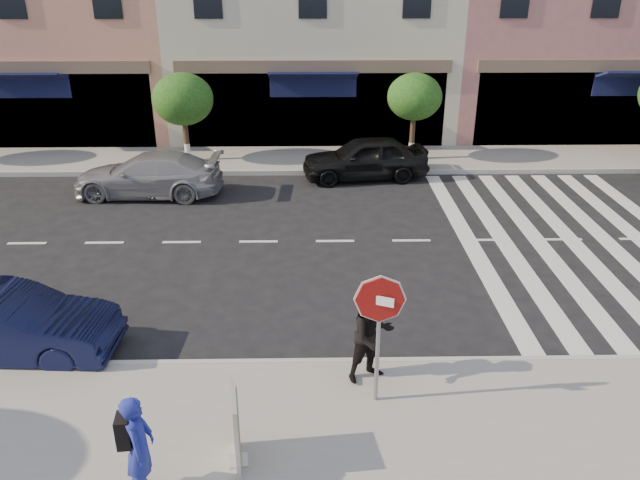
{
  "coord_description": "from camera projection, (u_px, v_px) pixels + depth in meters",
  "views": [
    {
      "loc": [
        -0.66,
        -10.81,
        6.74
      ],
      "look_at": [
        -0.45,
        0.99,
        1.4
      ],
      "focal_mm": 35.0,
      "sensor_mm": 36.0,
      "label": 1
    }
  ],
  "objects": [
    {
      "name": "photographer",
      "position": [
        140.0,
        447.0,
        8.12
      ],
      "size": [
        0.43,
        0.61,
        1.57
      ],
      "primitive_type": "imported",
      "rotation": [
        0.0,
        0.0,
        1.67
      ],
      "color": "navy",
      "rests_on": "sidewalk_near"
    },
    {
      "name": "street_tree_wb",
      "position": [
        183.0,
        100.0,
        21.44
      ],
      "size": [
        2.1,
        2.1,
        3.06
      ],
      "color": "#473323",
      "rests_on": "sidewalk_far"
    },
    {
      "name": "car_far_left",
      "position": [
        148.0,
        175.0,
        19.19
      ],
      "size": [
        4.61,
        2.05,
        1.31
      ],
      "primitive_type": "imported",
      "rotation": [
        0.0,
        0.0,
        -1.62
      ],
      "color": "gray",
      "rests_on": "ground"
    },
    {
      "name": "street_tree_c",
      "position": [
        415.0,
        97.0,
        21.55
      ],
      "size": [
        1.9,
        1.9,
        3.04
      ],
      "color": "#473323",
      "rests_on": "sidewalk_far"
    },
    {
      "name": "walker",
      "position": [
        372.0,
        336.0,
        10.41
      ],
      "size": [
        1.01,
        0.93,
        1.67
      ],
      "primitive_type": "imported",
      "rotation": [
        0.0,
        0.0,
        0.48
      ],
      "color": "black",
      "rests_on": "sidewalk_near"
    },
    {
      "name": "car_near_mid",
      "position": [
        7.0,
        325.0,
        11.35
      ],
      "size": [
        4.02,
        1.58,
        1.3
      ],
      "primitive_type": "imported",
      "rotation": [
        0.0,
        0.0,
        1.52
      ],
      "color": "black",
      "rests_on": "ground"
    },
    {
      "name": "ground",
      "position": [
        343.0,
        323.0,
        12.63
      ],
      "size": [
        120.0,
        120.0,
        0.0
      ],
      "primitive_type": "plane",
      "color": "black",
      "rests_on": "ground"
    },
    {
      "name": "stop_sign",
      "position": [
        379.0,
        311.0,
        9.5
      ],
      "size": [
        0.75,
        0.35,
        2.3
      ],
      "rotation": [
        0.0,
        0.0,
        -0.4
      ],
      "color": "gray",
      "rests_on": "sidewalk_near"
    },
    {
      "name": "car_far_mid",
      "position": [
        365.0,
        158.0,
        20.65
      ],
      "size": [
        4.31,
        2.17,
        1.41
      ],
      "primitive_type": "imported",
      "rotation": [
        0.0,
        0.0,
        -1.44
      ],
      "color": "black",
      "rests_on": "ground"
    },
    {
      "name": "sidewalk_far",
      "position": [
        327.0,
        160.0,
        22.62
      ],
      "size": [
        60.0,
        3.0,
        0.15
      ],
      "primitive_type": "cube",
      "color": "gray",
      "rests_on": "ground"
    },
    {
      "name": "poster_board",
      "position": [
        237.0,
        430.0,
        8.71
      ],
      "size": [
        0.31,
        0.77,
        1.17
      ],
      "rotation": [
        0.0,
        0.0,
        0.15
      ],
      "color": "beige",
      "rests_on": "sidewalk_near"
    },
    {
      "name": "sidewalk_near",
      "position": [
        356.0,
        454.0,
        9.19
      ],
      "size": [
        60.0,
        4.5,
        0.15
      ],
      "primitive_type": "cube",
      "color": "gray",
      "rests_on": "ground"
    }
  ]
}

